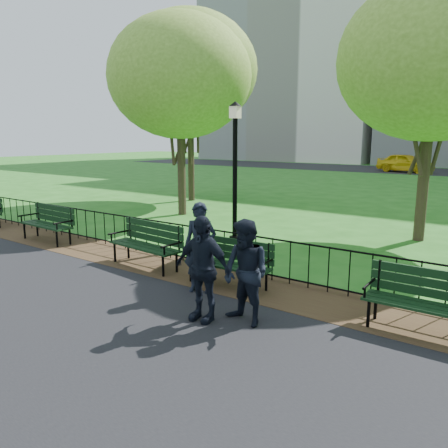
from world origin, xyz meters
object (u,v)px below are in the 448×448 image
Objects in this scene: park_bench_main at (217,255)px; taxi at (405,163)px; tree_mid_w at (190,70)px; tree_near_e at (434,59)px; person_left at (200,248)px; person_mid at (246,273)px; lamppost at (235,168)px; tree_near_w at (180,77)px; park_bench_left_b at (49,219)px; park_bench_right_a at (431,296)px; park_bench_left_a at (148,239)px; person_right at (202,268)px.

park_bench_main is 31.85m from taxi.
tree_near_e is at bearing -12.86° from tree_mid_w.
person_left reaches higher than person_mid.
taxi is at bearing 73.61° from person_left.
tree_mid_w is 13.21m from person_left.
tree_near_e is 1.56× the size of taxi.
lamppost is 0.53× the size of tree_near_w.
lamppost reaches higher than park_bench_left_b.
park_bench_left_b is 0.51× the size of lamppost.
park_bench_left_b is at bearing 178.26° from park_bench_right_a.
park_bench_left_a is 4.01m from park_bench_left_b.
park_bench_right_a is at bearing -153.66° from taxi.
park_bench_left_a is 1.02× the size of park_bench_left_b.
park_bench_main is 12.91m from tree_mid_w.
person_right is at bearing -159.39° from taxi.
park_bench_left_a is at bearing -55.34° from tree_mid_w.
tree_mid_w is 23.70m from taxi.
tree_near_e is 4.14× the size of person_left.
park_bench_main is at bearing -160.52° from taxi.
tree_mid_w is 14.66m from person_mid.
tree_near_w is 4.22× the size of person_left.
tree_near_w reaches higher than park_bench_right_a.
lamppost is (4.28, 2.94, 1.45)m from park_bench_left_b.
person_mid is (7.36, -6.92, -4.15)m from tree_near_w.
park_bench_main is 3.92m from park_bench_right_a.
tree_near_e is at bearing 75.97° from person_right.
taxi is (1.78, 25.94, -4.21)m from tree_near_w.
person_left reaches higher than park_bench_left_b.
tree_near_w is (-5.85, 5.65, 4.39)m from park_bench_main.
park_bench_right_a is 12.10m from tree_near_w.
tree_mid_w is at bearing 167.14° from tree_near_e.
park_bench_left_b is 0.27× the size of tree_near_w.
tree_near_e is 4.16× the size of person_right.
park_bench_left_b is (-5.99, 0.18, 0.02)m from park_bench_main.
lamppost is 5.67m from tree_near_w.
person_right is at bearing -101.10° from tree_near_e.
tree_near_e is 0.85× the size of tree_mid_w.
person_mid is at bearing -46.54° from tree_mid_w.
tree_near_w is 1.59× the size of taxi.
park_bench_left_a is 31.60m from taxi.
lamppost is at bearing 115.93° from person_right.
tree_near_e is at bearing 5.00° from tree_near_w.
person_left is (5.87, -6.20, -4.13)m from tree_near_w.
park_bench_left_a is 1.06× the size of park_bench_right_a.
taxi is (3.91, 22.84, -4.98)m from tree_mid_w.
park_bench_left_b is 1.15× the size of person_right.
taxi is at bearing 88.61° from park_bench_left_b.
tree_near_e reaches higher than person_right.
person_left is at bearing 165.86° from person_mid.
park_bench_left_b is 7.64m from person_mid.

